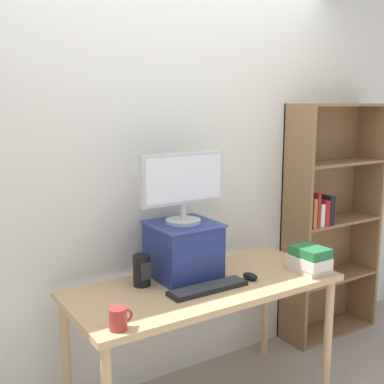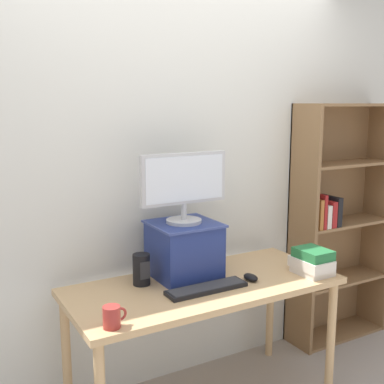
{
  "view_description": "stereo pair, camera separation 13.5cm",
  "coord_description": "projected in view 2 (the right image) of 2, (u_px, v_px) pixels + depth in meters",
  "views": [
    {
      "loc": [
        -1.43,
        -2.09,
        1.74
      ],
      "look_at": [
        -0.04,
        0.06,
        1.27
      ],
      "focal_mm": 45.0,
      "sensor_mm": 36.0,
      "label": 1
    },
    {
      "loc": [
        -1.31,
        -2.16,
        1.74
      ],
      "look_at": [
        -0.04,
        0.06,
        1.27
      ],
      "focal_mm": 45.0,
      "sensor_mm": 36.0,
      "label": 2
    }
  ],
  "objects": [
    {
      "name": "back_wall",
      "position": [
        167.0,
        176.0,
        2.95
      ],
      "size": [
        7.0,
        0.08,
        2.6
      ],
      "color": "silver",
      "rests_on": "ground_plane"
    },
    {
      "name": "keyboard",
      "position": [
        207.0,
        288.0,
        2.55
      ],
      "size": [
        0.45,
        0.12,
        0.02
      ],
      "color": "black",
      "rests_on": "desk"
    },
    {
      "name": "computer_monitor",
      "position": [
        184.0,
        184.0,
        2.68
      ],
      "size": [
        0.52,
        0.2,
        0.4
      ],
      "color": "#B7B7BA",
      "rests_on": "riser_box"
    },
    {
      "name": "computer_mouse",
      "position": [
        251.0,
        277.0,
        2.7
      ],
      "size": [
        0.06,
        0.1,
        0.04
      ],
      "color": "black",
      "rests_on": "desk"
    },
    {
      "name": "desk_speaker",
      "position": [
        141.0,
        269.0,
        2.63
      ],
      "size": [
        0.09,
        0.1,
        0.17
      ],
      "color": "black",
      "rests_on": "desk"
    },
    {
      "name": "coffee_mug",
      "position": [
        112.0,
        317.0,
        2.13
      ],
      "size": [
        0.11,
        0.08,
        0.1
      ],
      "color": "#9E2D28",
      "rests_on": "desk"
    },
    {
      "name": "desk",
      "position": [
        204.0,
        297.0,
        2.68
      ],
      "size": [
        1.52,
        0.67,
        0.76
      ],
      "color": "tan",
      "rests_on": "ground_plane"
    },
    {
      "name": "book_stack",
      "position": [
        312.0,
        262.0,
        2.79
      ],
      "size": [
        0.18,
        0.23,
        0.15
      ],
      "color": "silver",
      "rests_on": "desk"
    },
    {
      "name": "riser_box",
      "position": [
        184.0,
        248.0,
        2.75
      ],
      "size": [
        0.37,
        0.36,
        0.32
      ],
      "color": "navy",
      "rests_on": "desk"
    },
    {
      "name": "bookshelf_unit",
      "position": [
        336.0,
        222.0,
        3.54
      ],
      "size": [
        0.79,
        0.28,
        1.74
      ],
      "color": "olive",
      "rests_on": "ground_plane"
    }
  ]
}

